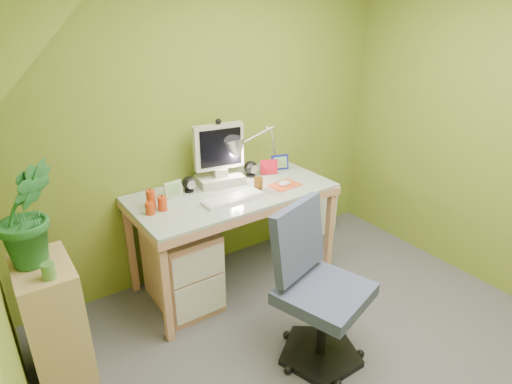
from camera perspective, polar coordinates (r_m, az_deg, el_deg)
floor at (r=2.85m, az=12.34°, el=-23.04°), size 3.20×3.20×0.01m
wall_back at (r=3.35m, az=-5.84°, el=8.95°), size 3.20×0.01×2.40m
slope_ceiling at (r=1.38m, az=-11.60°, el=14.91°), size 1.10×3.20×1.10m
desk at (r=3.33m, az=-3.05°, el=-6.06°), size 1.49×0.76×0.79m
monitor at (r=3.20m, az=-5.00°, el=5.80°), size 0.43×0.29×0.55m
speaker_left at (r=3.14m, az=-8.96°, el=1.04°), size 0.11×0.11×0.12m
speaker_right at (r=3.38m, az=-0.72°, el=3.13°), size 0.12×0.12×0.13m
keyboard at (r=3.00m, az=-3.13°, el=-0.84°), size 0.45×0.16×0.02m
mousepad at (r=3.24m, az=3.84°, el=0.93°), size 0.25×0.19×0.01m
mouse at (r=3.23m, az=3.85°, el=1.18°), size 0.12×0.08×0.04m
amber_tumbler at (r=3.16m, az=0.32°, el=1.16°), size 0.08×0.08×0.09m
candle_cluster at (r=2.90m, az=-13.54°, el=-1.24°), size 0.19×0.18×0.13m
photo_frame_red at (r=3.43m, az=1.74°, el=3.35°), size 0.13×0.08×0.12m
photo_frame_blue at (r=3.54m, az=3.21°, el=4.00°), size 0.14×0.06×0.12m
photo_frame_green at (r=3.08m, az=-10.97°, el=0.36°), size 0.13×0.03×0.11m
desk_lamp at (r=3.43m, az=1.61°, el=7.23°), size 0.56×0.33×0.56m
side_ledge at (r=2.78m, az=-25.26°, el=-15.61°), size 0.29×0.45×0.78m
potted_plant at (r=2.48m, az=-28.18°, el=-2.53°), size 0.35×0.30×0.58m
green_cup at (r=2.41m, az=-25.92°, el=-9.46°), size 0.07×0.07×0.09m
task_chair at (r=2.62m, az=9.16°, el=-12.89°), size 0.70×0.70×1.00m
radiator at (r=4.13m, az=7.81°, el=-2.86°), size 0.43×0.18×0.42m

